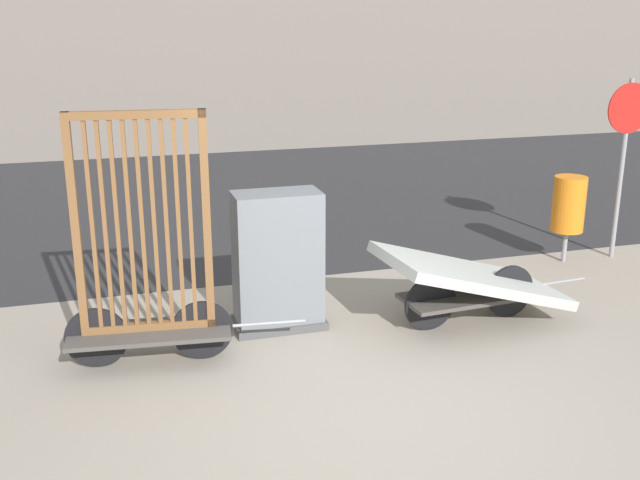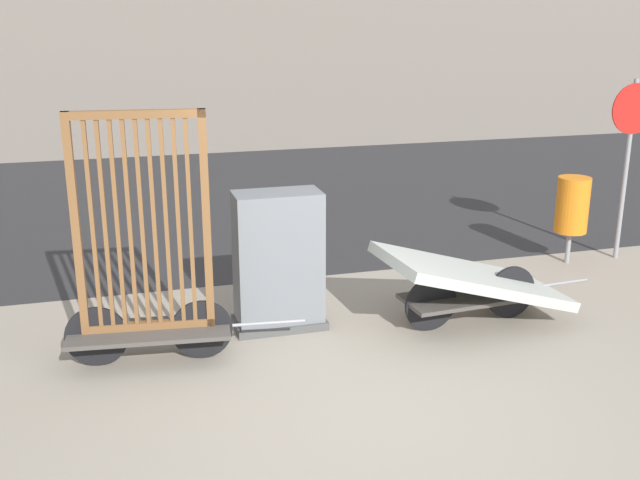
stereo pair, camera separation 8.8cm
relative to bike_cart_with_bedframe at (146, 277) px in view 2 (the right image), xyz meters
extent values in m
plane|color=gray|center=(1.59, -1.36, -0.82)|extent=(60.00, 60.00, 0.00)
cube|color=#2D2D30|center=(1.59, 6.08, -0.81)|extent=(56.00, 8.58, 0.01)
cube|color=#4C4742|center=(-0.01, 0.00, -0.52)|extent=(1.48, 0.72, 0.04)
cylinder|color=black|center=(0.46, -0.05, -0.54)|extent=(0.56, 0.09, 0.56)
cylinder|color=black|center=(-0.47, 0.05, -0.54)|extent=(0.56, 0.09, 0.56)
cylinder|color=gray|center=(1.05, -0.11, -0.52)|extent=(0.70, 0.10, 0.03)
cube|color=brown|center=(-0.01, 0.00, -0.47)|extent=(1.17, 0.20, 0.07)
cube|color=brown|center=(-0.01, 0.00, 1.42)|extent=(1.17, 0.20, 0.07)
cube|color=brown|center=(-0.55, 0.06, 0.48)|extent=(0.08, 0.08, 1.96)
cube|color=brown|center=(0.54, -0.06, 0.48)|extent=(0.08, 0.08, 1.96)
cube|color=brown|center=(-0.42, 0.04, 0.48)|extent=(0.04, 0.05, 1.89)
cube|color=brown|center=(-0.31, 0.03, 0.48)|extent=(0.04, 0.05, 1.89)
cube|color=brown|center=(-0.21, 0.02, 0.48)|extent=(0.04, 0.05, 1.89)
cube|color=brown|center=(-0.11, 0.01, 0.48)|extent=(0.04, 0.05, 1.89)
cube|color=brown|center=(-0.01, 0.00, 0.48)|extent=(0.04, 0.05, 1.89)
cube|color=brown|center=(0.10, -0.01, 0.48)|extent=(0.04, 0.05, 1.89)
cube|color=brown|center=(0.20, -0.02, 0.48)|extent=(0.04, 0.05, 1.89)
cube|color=brown|center=(0.30, -0.03, 0.48)|extent=(0.04, 0.05, 1.89)
cube|color=brown|center=(0.40, -0.04, 0.48)|extent=(0.04, 0.05, 1.89)
cube|color=#4C4742|center=(3.18, 0.00, -0.52)|extent=(1.47, 0.68, 0.04)
cylinder|color=black|center=(3.65, 0.04, -0.54)|extent=(0.56, 0.08, 0.56)
cylinder|color=black|center=(2.72, -0.04, -0.54)|extent=(0.56, 0.08, 0.56)
cylinder|color=gray|center=(4.25, 0.08, -0.52)|extent=(0.70, 0.08, 0.03)
cube|color=#B2B7AD|center=(3.18, 0.00, -0.31)|extent=(1.94, 1.18, 0.65)
cube|color=#4C4C4C|center=(1.29, 0.47, -0.78)|extent=(0.91, 0.51, 0.08)
cube|color=slate|center=(1.29, 0.47, -0.12)|extent=(0.85, 0.45, 1.39)
cylinder|color=gray|center=(5.26, 1.45, -0.62)|extent=(0.06, 0.06, 0.41)
cylinder|color=orange|center=(5.26, 1.45, -0.06)|extent=(0.40, 0.40, 0.70)
cylinder|color=gray|center=(5.98, 1.45, 0.32)|extent=(0.06, 0.06, 2.28)
cylinder|color=red|center=(5.98, 1.43, 1.10)|extent=(0.62, 0.02, 0.62)
camera|label=1|loc=(-0.29, -6.36, 2.23)|focal=42.00mm
camera|label=2|loc=(-0.21, -6.38, 2.23)|focal=42.00mm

